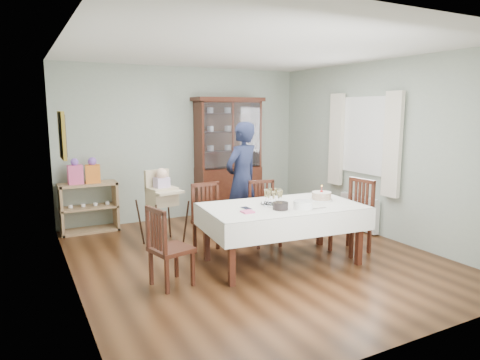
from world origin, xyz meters
TOP-DOWN VIEW (x-y plane):
  - floor at (0.00, 0.00)m, footprint 5.00×5.00m
  - room_shell at (0.00, 0.53)m, footprint 5.00×5.00m
  - dining_table at (0.21, -0.37)m, footprint 2.10×1.33m
  - china_cabinet at (0.75, 2.26)m, footprint 1.30×0.48m
  - sideboard at (-1.75, 2.28)m, footprint 0.90×0.38m
  - picture_frame at (-2.22, 0.80)m, footprint 0.04×0.48m
  - window at (2.22, 0.30)m, footprint 0.04×1.02m
  - curtain_left at (2.16, -0.32)m, footprint 0.07×0.30m
  - curtain_right at (2.16, 0.92)m, footprint 0.07×0.30m
  - radiator at (2.16, 0.30)m, footprint 0.10×0.80m
  - chair_far_left at (-0.46, 0.34)m, footprint 0.46×0.46m
  - chair_far_right at (0.42, 0.40)m, footprint 0.49×0.49m
  - chair_end_left at (-1.30, -0.41)m, footprint 0.49×0.49m
  - chair_end_right at (1.31, -0.46)m, footprint 0.51×0.51m
  - woman at (0.32, 0.92)m, footprint 0.76×0.63m
  - high_chair at (-0.91, 1.05)m, footprint 0.59×0.59m
  - champagne_tray at (0.12, -0.30)m, footprint 0.33×0.33m
  - birthday_cake at (0.84, -0.36)m, footprint 0.30×0.30m
  - plate_stack_dark at (0.06, -0.56)m, footprint 0.22×0.22m
  - plate_stack_white at (0.32, -0.66)m, footprint 0.26×0.26m
  - napkin_stack at (-0.37, -0.51)m, footprint 0.14×0.14m
  - cutlery at (-0.32, -0.33)m, footprint 0.12×0.17m
  - cake_knife at (0.48, -0.74)m, footprint 0.26×0.04m
  - gift_bag_pink at (-1.93, 2.26)m, footprint 0.23×0.15m
  - gift_bag_orange at (-1.66, 2.26)m, footprint 0.24×0.18m

SIDE VIEW (x-z plane):
  - floor at x=0.00m, z-range 0.00..0.00m
  - chair_end_left at x=-1.30m, z-range -0.18..0.73m
  - chair_far_right at x=0.42m, z-range -0.19..0.74m
  - chair_far_left at x=-0.46m, z-range -0.20..0.77m
  - chair_end_right at x=1.31m, z-range -0.20..0.80m
  - radiator at x=2.16m, z-range 0.02..0.57m
  - dining_table at x=0.21m, z-range 0.00..0.76m
  - sideboard at x=-1.75m, z-range 0.00..0.80m
  - high_chair at x=-0.91m, z-range -0.12..1.01m
  - cake_knife at x=0.48m, z-range 0.76..0.77m
  - cutlery at x=-0.32m, z-range 0.76..0.77m
  - napkin_stack at x=-0.37m, z-range 0.76..0.78m
  - plate_stack_dark at x=0.06m, z-range 0.76..0.85m
  - plate_stack_white at x=0.32m, z-range 0.76..0.86m
  - birthday_cake at x=0.84m, z-range 0.71..0.92m
  - champagne_tray at x=0.12m, z-range 0.73..0.92m
  - woman at x=0.32m, z-range 0.00..1.78m
  - gift_bag_pink at x=-1.93m, z-range 0.78..1.18m
  - gift_bag_orange at x=-1.66m, z-range 0.78..1.19m
  - china_cabinet at x=0.75m, z-range 0.04..2.21m
  - curtain_left at x=2.16m, z-range 0.67..2.23m
  - curtain_right at x=2.16m, z-range 0.67..2.23m
  - window at x=2.22m, z-range 0.94..2.16m
  - picture_frame at x=-2.22m, z-range 1.36..1.94m
  - room_shell at x=0.00m, z-range -0.80..4.20m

